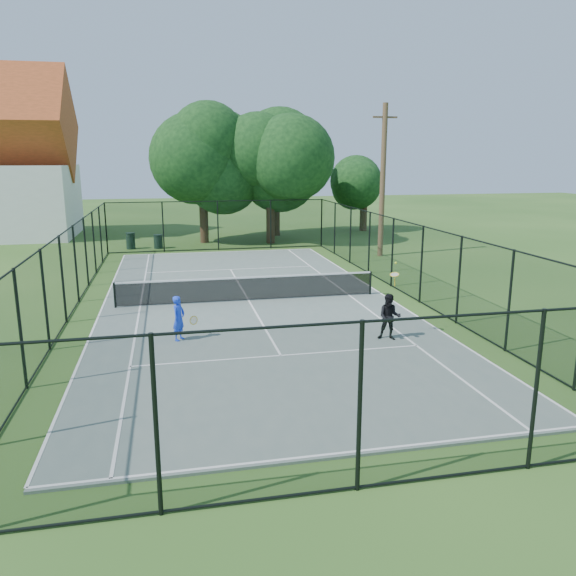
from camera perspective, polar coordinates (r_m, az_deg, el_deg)
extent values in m
plane|color=#294E1A|center=(21.96, -4.01, -1.43)|extent=(120.00, 120.00, 0.00)
cube|color=slate|center=(21.95, -4.01, -1.36)|extent=(11.00, 24.00, 0.06)
cylinder|color=black|center=(21.74, -17.20, -0.70)|extent=(0.08, 0.08, 0.95)
cylinder|color=black|center=(23.04, 8.37, 0.52)|extent=(0.08, 0.08, 0.95)
cube|color=black|center=(21.83, -4.03, -0.07)|extent=(10.00, 0.03, 0.88)
cube|color=white|center=(21.74, -4.05, 1.07)|extent=(10.00, 0.05, 0.06)
cylinder|color=#332114|center=(37.64, -8.55, 7.20)|extent=(0.56, 0.56, 3.46)
sphere|color=black|center=(37.45, -8.72, 12.20)|extent=(6.24, 6.24, 6.24)
cylinder|color=#332114|center=(37.01, -1.80, 7.19)|extent=(0.56, 0.56, 3.40)
sphere|color=black|center=(36.82, -1.83, 12.18)|extent=(6.09, 6.09, 6.09)
cylinder|color=#332114|center=(40.74, -1.24, 7.92)|extent=(0.56, 0.56, 3.66)
sphere|color=black|center=(40.57, -1.26, 12.54)|extent=(5.81, 5.81, 5.81)
cylinder|color=#332114|center=(43.95, 7.67, 7.31)|extent=(0.56, 0.56, 2.33)
sphere|color=black|center=(43.79, 7.75, 10.15)|extent=(4.06, 4.06, 4.06)
cylinder|color=black|center=(36.03, -15.70, 4.60)|extent=(0.54, 0.54, 0.96)
cylinder|color=black|center=(35.96, -15.75, 5.39)|extent=(0.58, 0.58, 0.05)
cylinder|color=black|center=(35.83, -13.05, 4.59)|extent=(0.54, 0.54, 0.82)
cylinder|color=black|center=(35.78, -13.08, 5.27)|extent=(0.58, 0.58, 0.05)
cylinder|color=#4C3823|center=(32.33, 9.60, 10.62)|extent=(0.30, 0.30, 8.42)
cube|color=#4C3823|center=(32.38, 9.84, 16.73)|extent=(1.40, 0.10, 0.10)
imported|color=blue|center=(17.36, -11.04, -3.02)|extent=(0.55, 0.60, 1.38)
torus|color=gold|center=(17.55, -9.56, -3.25)|extent=(0.27, 0.18, 0.29)
cylinder|color=silver|center=(17.55, -9.56, -3.25)|extent=(0.23, 0.15, 0.25)
imported|color=black|center=(17.35, 10.27, -2.91)|extent=(0.85, 0.77, 1.43)
torus|color=gold|center=(17.47, 10.77, 1.36)|extent=(0.30, 0.28, 0.14)
cylinder|color=silver|center=(17.47, 10.77, 1.36)|extent=(0.26, 0.24, 0.11)
sphere|color=#CCE526|center=(17.65, 10.90, 2.52)|extent=(0.07, 0.07, 0.07)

